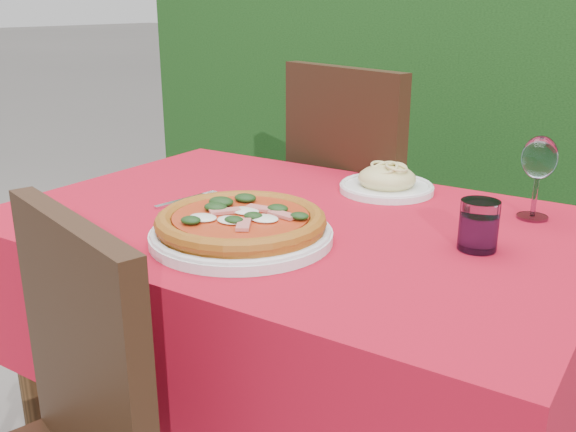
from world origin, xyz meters
The scene contains 8 objects.
hedge centered at (0.00, 1.55, 0.92)m, with size 3.20×0.55×1.78m.
dining_table centered at (0.00, 0.00, 0.60)m, with size 1.26×0.86×0.75m.
chair_far centered at (-0.10, 0.59, 0.59)m, with size 0.59×0.59×1.03m.
pizza_plate centered at (-0.01, -0.18, 0.78)m, with size 0.42×0.42×0.07m.
pasta_plate centered at (0.09, 0.30, 0.77)m, with size 0.23×0.23×0.07m.
water_glass centered at (0.40, 0.03, 0.79)m, with size 0.07×0.07×0.10m.
wine_glass centered at (0.45, 0.28, 0.88)m, with size 0.08×0.08×0.18m.
fork centered at (-0.28, -0.05, 0.75)m, with size 0.02×0.19×0.01m, color silver.
Camera 1 is at (0.72, -1.13, 1.20)m, focal length 40.00 mm.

